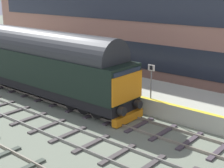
% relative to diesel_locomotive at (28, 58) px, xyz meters
% --- Properties ---
extents(ground_plane, '(140.00, 140.00, 0.00)m').
position_rel_diesel_locomotive_xyz_m(ground_plane, '(-0.00, -5.29, -2.48)').
color(ground_plane, slate).
rests_on(ground_plane, ground).
extents(track_main, '(2.50, 60.00, 0.15)m').
position_rel_diesel_locomotive_xyz_m(track_main, '(-0.00, -5.29, -2.43)').
color(track_main, gray).
rests_on(track_main, ground).
extents(track_adjacent_west, '(2.50, 60.00, 0.15)m').
position_rel_diesel_locomotive_xyz_m(track_adjacent_west, '(-3.39, -5.29, -2.43)').
color(track_adjacent_west, slate).
rests_on(track_adjacent_west, ground).
extents(station_platform, '(4.00, 44.00, 1.01)m').
position_rel_diesel_locomotive_xyz_m(station_platform, '(3.60, -5.29, -1.98)').
color(station_platform, '#B0B4A1').
rests_on(station_platform, ground).
extents(diesel_locomotive, '(2.74, 18.48, 4.68)m').
position_rel_diesel_locomotive_xyz_m(diesel_locomotive, '(0.00, 0.00, 0.00)').
color(diesel_locomotive, black).
rests_on(diesel_locomotive, ground).
extents(platform_number_sign, '(0.10, 0.44, 2.06)m').
position_rel_diesel_locomotive_xyz_m(platform_number_sign, '(1.85, -9.36, -0.11)').
color(platform_number_sign, slate).
rests_on(platform_number_sign, station_platform).
extents(waiting_passenger, '(0.46, 0.47, 1.64)m').
position_rel_diesel_locomotive_xyz_m(waiting_passenger, '(3.89, 0.33, -0.49)').
color(waiting_passenger, '#2C2936').
rests_on(waiting_passenger, station_platform).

